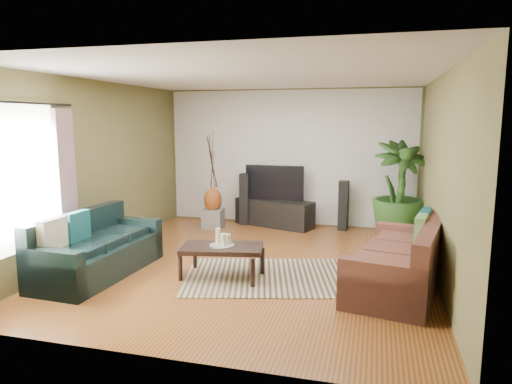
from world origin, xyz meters
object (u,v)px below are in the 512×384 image
(speaker_left, at_px, (245,199))
(vase, at_px, (213,200))
(television, at_px, (275,183))
(sofa_right, at_px, (398,255))
(tv_stand, at_px, (274,213))
(speaker_right, at_px, (343,206))
(coffee_table, at_px, (222,262))
(potted_plant, at_px, (399,190))
(side_table, at_px, (135,234))
(pedestal, at_px, (213,219))
(sofa_left, at_px, (99,244))

(speaker_left, relative_size, vase, 2.12)
(television, bearing_deg, sofa_right, -52.30)
(speaker_left, distance_m, vase, 0.71)
(tv_stand, xyz_separation_m, speaker_right, (1.35, 0.00, 0.21))
(coffee_table, bearing_deg, potted_plant, 38.81)
(tv_stand, relative_size, side_table, 3.29)
(television, bearing_deg, pedestal, -155.83)
(tv_stand, bearing_deg, side_table, -112.40)
(speaker_right, bearing_deg, sofa_right, -65.56)
(sofa_left, bearing_deg, vase, -8.30)
(sofa_right, height_order, pedestal, sofa_right)
(television, relative_size, vase, 2.39)
(sofa_left, relative_size, tv_stand, 1.24)
(coffee_table, height_order, speaker_right, speaker_right)
(sofa_left, relative_size, television, 1.69)
(speaker_left, bearing_deg, tv_stand, -0.38)
(sofa_left, relative_size, speaker_right, 2.06)
(sofa_right, height_order, coffee_table, sofa_right)
(pedestal, bearing_deg, coffee_table, -67.41)
(sofa_left, bearing_deg, tv_stand, -23.42)
(television, height_order, speaker_left, television)
(vase, bearing_deg, speaker_right, 11.47)
(potted_plant, relative_size, pedestal, 4.58)
(speaker_left, relative_size, speaker_right, 1.08)
(tv_stand, distance_m, potted_plant, 2.44)
(vase, bearing_deg, sofa_left, -101.12)
(television, height_order, side_table, television)
(television, relative_size, pedestal, 3.05)
(coffee_table, bearing_deg, speaker_right, 55.61)
(speaker_right, relative_size, potted_plant, 0.55)
(sofa_left, xyz_separation_m, side_table, (-0.18, 1.28, -0.18))
(tv_stand, bearing_deg, coffee_table, -71.66)
(tv_stand, distance_m, pedestal, 1.22)
(sofa_left, height_order, vase, sofa_left)
(sofa_left, relative_size, side_table, 4.08)
(tv_stand, distance_m, television, 0.61)
(side_table, bearing_deg, pedestal, 65.16)
(sofa_right, distance_m, speaker_left, 4.05)
(speaker_left, relative_size, side_table, 2.14)
(sofa_right, height_order, vase, sofa_right)
(potted_plant, bearing_deg, vase, -177.80)
(sofa_right, relative_size, vase, 4.29)
(television, xyz_separation_m, side_table, (-1.87, -2.14, -0.63))
(coffee_table, xyz_separation_m, potted_plant, (2.35, 2.75, 0.65))
(sofa_right, xyz_separation_m, pedestal, (-3.34, 2.39, -0.23))
(coffee_table, distance_m, speaker_right, 3.42)
(vase, bearing_deg, side_table, -114.84)
(sofa_left, bearing_deg, coffee_table, -76.68)
(potted_plant, bearing_deg, pedestal, -177.80)
(sofa_right, bearing_deg, pedestal, -113.58)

